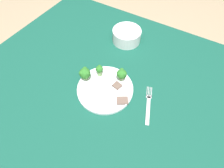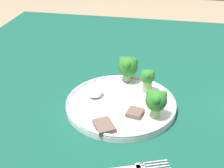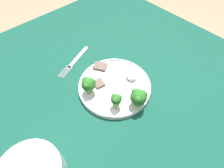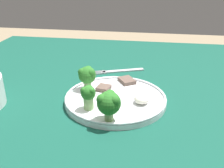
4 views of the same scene
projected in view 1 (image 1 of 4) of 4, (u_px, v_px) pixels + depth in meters
The scene contains 11 objects.
ground_plane at pixel (106, 137), 1.44m from camera, with size 8.00×8.00×0.00m, color #9E896B.
table at pixel (102, 94), 0.88m from camera, with size 1.23×1.12×0.77m.
dinner_plate at pixel (105, 89), 0.78m from camera, with size 0.25×0.25×0.02m.
fork at pixel (148, 105), 0.74m from camera, with size 0.08×0.18×0.00m.
cream_bowl at pixel (127, 36), 0.94m from camera, with size 0.15×0.15×0.07m.
broccoli_floret_near_rim_left at pixel (85, 73), 0.77m from camera, with size 0.05×0.05×0.07m.
broccoli_floret_center_left at pixel (99, 70), 0.79m from camera, with size 0.03×0.03×0.06m.
broccoli_floret_back_left at pixel (122, 74), 0.77m from camera, with size 0.05×0.05×0.06m.
meat_slice_front_slice at pixel (122, 101), 0.73m from camera, with size 0.06×0.06×0.01m.
meat_slice_middle_slice at pixel (117, 86), 0.78m from camera, with size 0.04×0.04×0.01m.
sauce_dollop at pixel (94, 96), 0.74m from camera, with size 0.04×0.04×0.02m.
Camera 1 is at (0.28, -0.37, 1.43)m, focal length 28.00 mm.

